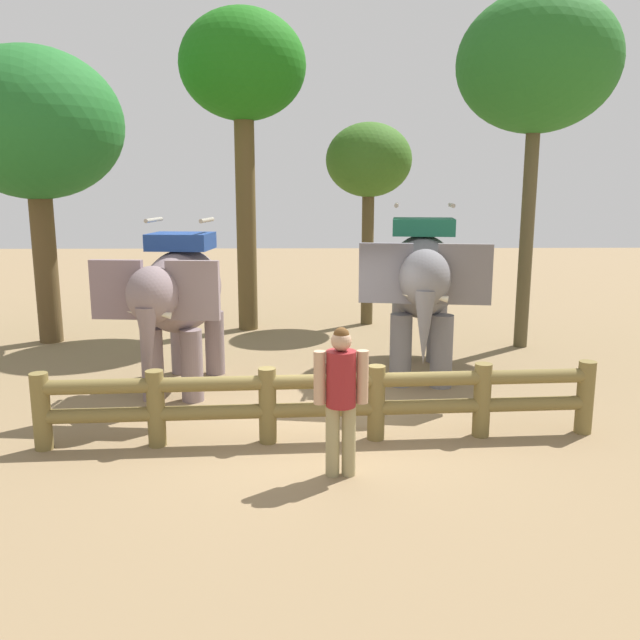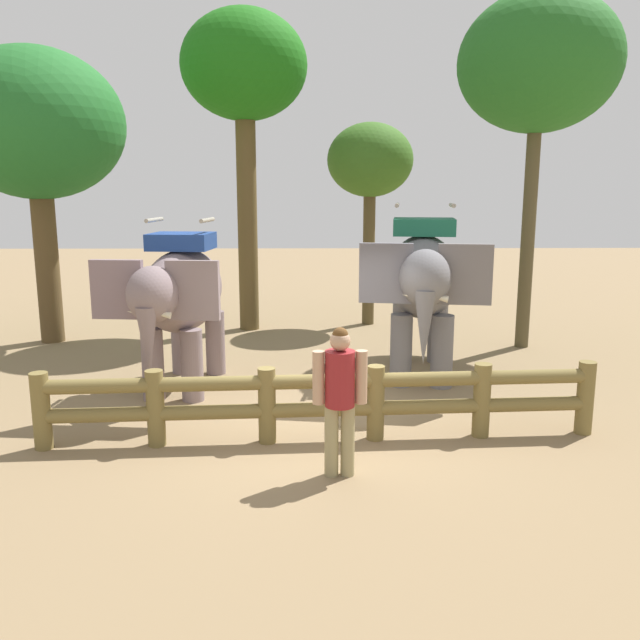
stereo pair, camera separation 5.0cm
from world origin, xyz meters
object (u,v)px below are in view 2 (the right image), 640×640
Objects in this scene: elephant_near_left at (180,295)px; tree_back_center at (36,127)px; tree_far_left at (244,74)px; tourist_woman_in_black at (340,391)px; log_fence at (322,399)px; tree_far_right at (370,164)px; elephant_center at (423,281)px; tree_deep_back at (539,65)px.

elephant_near_left is 6.08m from tree_back_center.
elephant_near_left is 6.71m from tree_far_left.
elephant_near_left is 4.38m from tourist_woman_in_black.
log_fence is 1.53× the size of tree_far_right.
elephant_near_left is 1.88× the size of tourist_woman_in_black.
tree_far_right is (-0.55, 4.85, 2.26)m from elephant_center.
tree_far_left is (-3.55, 4.28, 4.26)m from elephant_center.
log_fence is 9.54m from tree_back_center.
log_fence is at bearing -99.49° from tree_far_right.
elephant_near_left is at bearing 134.47° from log_fence.
elephant_center is at bearing 9.93° from elephant_near_left.
tree_far_left is at bearing 16.49° from tree_back_center.
elephant_center is at bearing 68.40° from tourist_woman_in_black.
tree_far_left is at bearing 129.64° from elephant_center.
elephant_near_left is 0.54× the size of tree_back_center.
log_fence is at bearing -77.34° from tree_far_left.
log_fence is 1.22m from tourist_woman_in_black.
tree_back_center is at bearing -165.84° from tree_far_right.
tree_back_center is (-3.69, 3.73, 3.08)m from elephant_near_left.
tourist_woman_in_black is (-1.68, -4.26, -0.72)m from elephant_center.
tourist_woman_in_black is at bearing -80.03° from log_fence.
tree_deep_back reaches higher than tourist_woman_in_black.
tree_deep_back is at bearing 50.34° from log_fence.
tree_far_left is 1.17× the size of tree_back_center.
tree_far_right is at bearing 14.16° from tree_back_center.
elephant_center is 5.40m from tree_deep_back.
log_fence is at bearing 99.97° from tourist_woman_in_black.
tree_deep_back reaches higher than elephant_center.
elephant_center is (1.88, 3.14, 1.18)m from log_fence.
elephant_center is at bearing 59.09° from log_fence.
elephant_near_left is 0.47× the size of tree_deep_back.
tree_back_center is (-4.38, -1.30, -1.31)m from tree_far_left.
tree_deep_back is (2.63, 2.30, 4.11)m from elephant_center.
elephant_near_left is 0.69× the size of tree_far_right.
elephant_center is at bearing -20.65° from tree_back_center.
tree_deep_back reaches higher than log_fence.
tree_back_center is (-7.92, 2.99, 2.95)m from elephant_center.
tourist_woman_in_black is (0.20, -1.11, 0.46)m from log_fence.
tourist_woman_in_black reaches higher than log_fence.
log_fence is at bearing -120.91° from elephant_center.
tree_far_right is (7.38, 1.86, -0.69)m from tree_back_center.
tree_far_left is (0.69, 5.02, 4.39)m from elephant_near_left.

